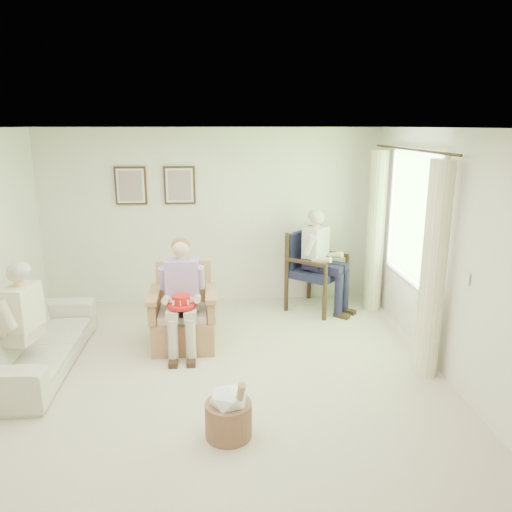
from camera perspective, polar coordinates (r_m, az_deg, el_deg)
The scene contains 18 objects.
floor at distance 5.30m, azimuth -5.12°, elevation -14.99°, with size 5.50×5.50×0.00m, color beige.
back_wall at distance 7.48m, azimuth -5.12°, elevation 4.46°, with size 5.00×0.04×2.60m, color silver.
front_wall at distance 2.28m, azimuth -6.73°, elevation -20.78°, with size 5.00×0.04×2.60m, color silver.
right_wall at distance 5.36m, azimuth 22.33°, elevation -0.71°, with size 0.04×5.50×2.60m, color silver.
ceiling at distance 4.61m, azimuth -5.88°, elevation 14.35°, with size 5.00×5.50×0.02m, color white.
window at distance 6.35m, azimuth 17.55°, elevation 4.62°, with size 0.13×2.50×1.63m.
curtain_left at distance 5.51m, azimuth 19.60°, elevation -1.66°, with size 0.34×0.34×2.30m, color beige.
curtain_right at distance 7.29m, azimuth 13.51°, elevation 2.65°, with size 0.34×0.34×2.30m, color beige.
framed_print_left at distance 7.48m, azimuth -14.13°, elevation 7.79°, with size 0.45×0.05×0.55m.
framed_print_right at distance 7.39m, azimuth -8.73°, elevation 7.99°, with size 0.45×0.05×0.55m.
wicker_armchair at distance 6.21m, azimuth -8.24°, elevation -7.31°, with size 0.77×0.76×0.98m.
wood_armchair at distance 7.38m, azimuth 6.85°, elevation -1.18°, with size 0.73×0.69×1.13m.
sofa at distance 6.12m, azimuth -23.94°, elevation -8.82°, with size 0.84×2.14×0.63m, color beige.
person_wicker at distance 5.93m, azimuth -8.48°, elevation -3.70°, with size 0.40×0.63×1.32m.
person_dark at distance 7.14m, azimuth 7.20°, elevation 0.36°, with size 0.40×0.63×1.45m.
person_sofa at distance 5.66m, azimuth -25.55°, elevation -6.32°, with size 0.42×0.62×1.28m.
red_hat at distance 5.76m, azimuth -8.55°, elevation -5.27°, with size 0.32×0.32×0.14m.
hatbox at distance 4.50m, azimuth -3.14°, elevation -17.36°, with size 0.47×0.47×0.60m.
Camera 1 is at (0.11, -4.61, 2.62)m, focal length 35.00 mm.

